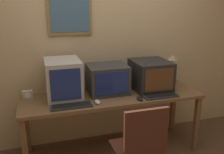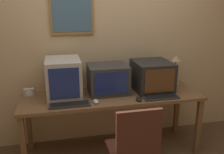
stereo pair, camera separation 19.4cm
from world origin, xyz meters
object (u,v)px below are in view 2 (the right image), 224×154
object	(u,v)px
keyboard_main	(70,105)
mouse_near_keyboard	(96,101)
keyboard_side	(161,97)
mouse_far_corner	(139,99)
desk_clock	(29,92)
monitor_center	(108,79)
desk_lamp	(176,63)
monitor_right	(152,76)
monitor_left	(64,78)

from	to	relation	value
keyboard_main	mouse_near_keyboard	world-z (taller)	mouse_near_keyboard
keyboard_side	mouse_far_corner	world-z (taller)	mouse_far_corner
mouse_near_keyboard	desk_clock	xyz separation A→B (m)	(-0.71, 0.36, 0.03)
monitor_center	keyboard_main	world-z (taller)	monitor_center
keyboard_main	mouse_far_corner	size ratio (longest dim) A/B	3.69
mouse_near_keyboard	desk_clock	world-z (taller)	desk_clock
mouse_far_corner	mouse_near_keyboard	bearing A→B (deg)	174.48
monitor_center	keyboard_side	distance (m)	0.65
mouse_near_keyboard	desk_lamp	size ratio (longest dim) A/B	0.29
monitor_center	desk_clock	size ratio (longest dim) A/B	4.13
desk_clock	mouse_far_corner	bearing A→B (deg)	-18.92
keyboard_side	mouse_far_corner	distance (m)	0.26
monitor_right	mouse_near_keyboard	bearing A→B (deg)	-160.55
keyboard_side	desk_clock	size ratio (longest dim) A/B	3.63
desk_lamp	mouse_near_keyboard	bearing A→B (deg)	-159.38
monitor_left	mouse_near_keyboard	world-z (taller)	monitor_left
mouse_far_corner	desk_clock	xyz separation A→B (m)	(-1.18, 0.41, 0.03)
monitor_right	desk_lamp	world-z (taller)	desk_lamp
monitor_center	mouse_far_corner	size ratio (longest dim) A/B	3.94
monitor_center	keyboard_side	world-z (taller)	monitor_center
keyboard_side	desk_lamp	size ratio (longest dim) A/B	1.08
keyboard_side	mouse_far_corner	bearing A→B (deg)	-177.21
keyboard_main	desk_clock	distance (m)	0.58
monitor_left	mouse_near_keyboard	size ratio (longest dim) A/B	4.38
desk_clock	desk_lamp	bearing A→B (deg)	1.86
keyboard_main	mouse_far_corner	bearing A→B (deg)	-2.03
keyboard_side	mouse_near_keyboard	world-z (taller)	mouse_near_keyboard
keyboard_main	mouse_far_corner	xyz separation A→B (m)	(0.75, -0.03, 0.00)
mouse_near_keyboard	desk_lamp	distance (m)	1.22
keyboard_side	desk_lamp	xyz separation A→B (m)	(0.38, 0.45, 0.27)
keyboard_main	desk_clock	size ratio (longest dim) A/B	3.87
keyboard_main	desk_lamp	xyz separation A→B (m)	(1.39, 0.44, 0.27)
keyboard_side	desk_clock	distance (m)	1.50
mouse_near_keyboard	keyboard_side	bearing A→B (deg)	-2.54
monitor_left	monitor_right	size ratio (longest dim) A/B	0.98
mouse_near_keyboard	desk_lamp	world-z (taller)	desk_lamp
mouse_far_corner	desk_clock	size ratio (longest dim) A/B	1.05
mouse_near_keyboard	mouse_far_corner	size ratio (longest dim) A/B	0.92
monitor_center	desk_lamp	xyz separation A→B (m)	(0.92, 0.13, 0.12)
keyboard_main	mouse_near_keyboard	distance (m)	0.28
monitor_left	monitor_center	size ratio (longest dim) A/B	1.02
mouse_near_keyboard	desk_lamp	xyz separation A→B (m)	(1.12, 0.42, 0.27)
monitor_center	monitor_right	distance (m)	0.54
monitor_right	mouse_near_keyboard	distance (m)	0.79
keyboard_side	desk_lamp	world-z (taller)	desk_lamp
monitor_right	desk_clock	world-z (taller)	monitor_right
monitor_right	keyboard_side	bearing A→B (deg)	-90.01
monitor_right	mouse_far_corner	size ratio (longest dim) A/B	4.12
keyboard_main	keyboard_side	world-z (taller)	same
monitor_right	keyboard_side	world-z (taller)	monitor_right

